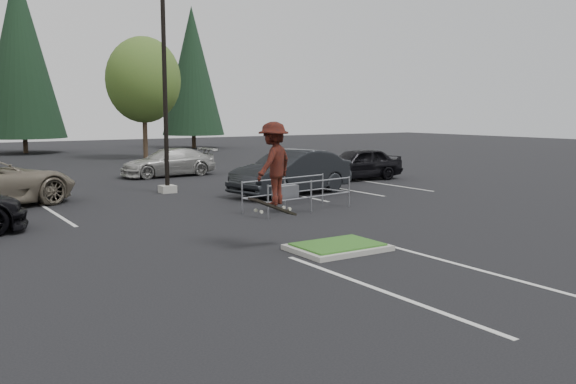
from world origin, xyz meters
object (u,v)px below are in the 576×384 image
decid_c (143,83)px  car_far_silver (169,162)px  cart_corral (288,191)px  car_r_charc (292,172)px  skateboarder (273,164)px  car_r_black (357,164)px  conif_b (20,52)px  conif_c (192,71)px  light_pole (165,79)px

decid_c → car_far_silver: bearing=-104.3°
cart_corral → car_r_charc: car_r_charc is taller
car_far_silver → skateboarder: bearing=-17.2°
skateboarder → car_r_black: 15.40m
car_r_charc → cart_corral: bearing=-47.5°
conif_b → car_far_silver: size_ratio=2.97×
conif_b → skateboarder: (-1.20, -39.50, -5.80)m
conif_b → car_r_black: (10.00, -29.00, -7.07)m
car_r_charc → skateboarder: bearing=-48.7°
decid_c → cart_corral: bearing=-99.1°
skateboarder → car_r_black: skateboarder is taller
skateboarder → decid_c: bearing=-133.5°
decid_c → car_r_charc: (-1.49, -20.95, -4.37)m
car_r_black → cart_corral: bearing=-48.9°
cart_corral → car_r_black: car_r_black is taller
conif_c → car_far_silver: bearing=-117.2°
light_pole → car_r_charc: bearing=-37.9°
conif_c → decid_c: bearing=-129.6°
conif_c → car_r_black: (-4.00, -28.00, -6.07)m
decid_c → conif_b: bearing=119.3°
car_far_silver → car_r_black: bearing=43.8°
conif_c → cart_corral: 36.66m
light_pole → conif_b: size_ratio=0.70×
light_pole → decid_c: size_ratio=1.21×
conif_b → skateboarder: bearing=-91.7°
conif_c → car_r_charc: size_ratio=2.34×
car_r_charc → car_r_black: car_r_charc is taller
conif_c → car_r_charc: (-9.50, -30.61, -5.97)m
conif_c → skateboarder: 41.67m
conif_b → car_far_silver: conif_b is taller
light_pole → conif_b: conif_b is taller
conif_b → cart_corral: bearing=-86.6°
car_r_charc → car_far_silver: 9.24m
conif_c → car_r_charc: bearing=-107.2°
skateboarder → car_far_silver: (4.17, 17.00, -1.34)m
light_pole → cart_corral: 7.83m
car_r_charc → car_r_black: (5.50, 2.61, -0.10)m
decid_c → car_r_black: decid_c is taller
cart_corral → car_far_silver: 12.64m
light_pole → car_far_silver: size_ratio=2.07×
conif_b → car_r_charc: size_ratio=2.71×
skateboarder → car_r_charc: 9.80m
light_pole → conif_b: (-0.50, 28.50, 3.29)m
car_r_black → car_far_silver: 9.57m
car_r_black → car_far_silver: car_r_black is taller
light_pole → car_r_black: light_pole is taller
conif_b → decid_c: bearing=-60.7°
light_pole → skateboarder: light_pole is taller
conif_b → car_r_charc: (4.50, -31.61, -6.97)m
car_r_charc → car_far_silver: (-1.53, 9.11, -0.17)m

